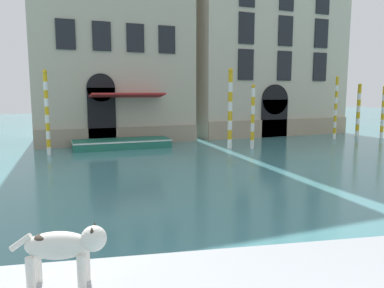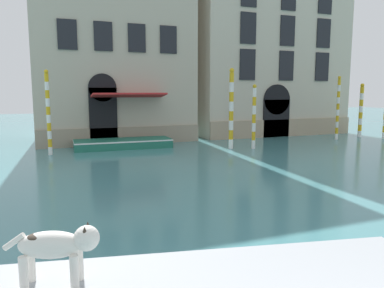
% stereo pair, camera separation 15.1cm
% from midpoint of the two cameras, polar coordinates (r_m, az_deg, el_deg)
% --- Properties ---
extents(palazzo_left, '(10.15, 7.40, 13.62)m').
position_cam_midpoint_polar(palazzo_left, '(26.77, -12.57, 15.29)').
color(palazzo_left, '#B2A893').
rests_on(palazzo_left, ground_plane).
extents(palazzo_right, '(12.04, 6.13, 15.60)m').
position_cam_midpoint_polar(palazzo_right, '(31.26, 10.56, 16.11)').
color(palazzo_right, '#BCB29E').
rests_on(palazzo_right, ground_plane).
extents(dog_on_deck, '(1.27, 0.66, 0.88)m').
position_cam_midpoint_polar(dog_on_deck, '(5.63, -19.57, -14.46)').
color(dog_on_deck, silver).
rests_on(dog_on_deck, boat_foreground).
extents(boat_moored_near_palazzo, '(5.67, 2.10, 0.52)m').
position_cam_midpoint_polar(boat_moored_near_palazzo, '(22.40, -10.82, 0.08)').
color(boat_moored_near_palazzo, '#1E6651').
rests_on(boat_moored_near_palazzo, ground_plane).
extents(mooring_pole_0, '(0.27, 0.27, 4.63)m').
position_cam_midpoint_polar(mooring_pole_0, '(21.75, 5.63, 5.40)').
color(mooring_pole_0, white).
rests_on(mooring_pole_0, ground_plane).
extents(mooring_pole_1, '(0.27, 0.27, 3.88)m').
position_cam_midpoint_polar(mooring_pole_1, '(29.88, 23.89, 4.75)').
color(mooring_pole_1, white).
rests_on(mooring_pole_1, ground_plane).
extents(mooring_pole_2, '(0.24, 0.24, 3.76)m').
position_cam_midpoint_polar(mooring_pole_2, '(29.74, 26.97, 4.43)').
color(mooring_pole_2, white).
rests_on(mooring_pole_2, ground_plane).
extents(mooring_pole_3, '(0.22, 0.22, 4.43)m').
position_cam_midpoint_polar(mooring_pole_3, '(20.83, -21.43, 4.48)').
color(mooring_pole_3, white).
rests_on(mooring_pole_3, ground_plane).
extents(mooring_pole_4, '(0.22, 0.22, 3.72)m').
position_cam_midpoint_polar(mooring_pole_4, '(21.94, 9.04, 4.16)').
color(mooring_pole_4, white).
rests_on(mooring_pole_4, ground_plane).
extents(mooring_pole_5, '(0.20, 0.20, 4.35)m').
position_cam_midpoint_polar(mooring_pole_5, '(27.66, 20.91, 5.17)').
color(mooring_pole_5, white).
rests_on(mooring_pole_5, ground_plane).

